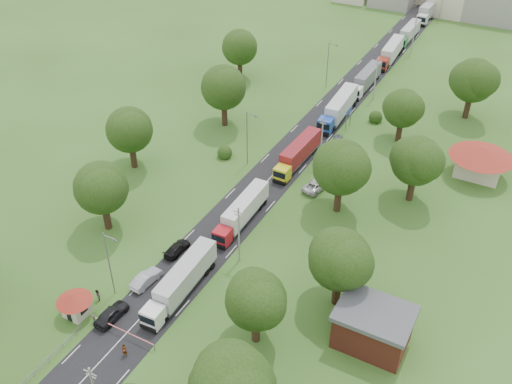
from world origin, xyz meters
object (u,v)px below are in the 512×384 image
Objects in this scene: boom_barrier at (114,327)px; guard_booth at (75,302)px; car_lane_mid at (146,279)px; pedestrian_near at (125,351)px; car_lane_front at (111,314)px; truck_0 at (182,281)px; info_sign at (349,114)px.

boom_barrier is 5.98m from guard_booth.
guard_booth is at bearing 68.27° from car_lane_mid.
car_lane_front is at bearing 127.25° from pedestrian_near.
guard_booth is 4.65m from car_lane_front.
car_lane_mid is 2.71× the size of pedestrian_near.
boom_barrier is 2.10× the size of guard_booth.
car_lane_mid reaches higher than boom_barrier.
car_lane_front is at bearing 19.67° from guard_booth.
pedestrian_near is at bearing -33.05° from boom_barrier.
car_lane_front is 6.89m from car_lane_mid.
truck_0 is at bearing 69.38° from boom_barrier.
car_lane_front is (-1.64, 1.50, -0.06)m from boom_barrier.
truck_0 is 5.35m from car_lane_mid.
boom_barrier is 9.96m from truck_0.
truck_0 reaches higher than boom_barrier.
pedestrian_near is at bearing -13.35° from guard_booth.
car_lane_mid is (0.00, 6.89, -0.03)m from car_lane_front.
info_sign reaches higher than truck_0.
car_lane_front reaches higher than boom_barrier.
boom_barrier is at bearing -96.24° from info_sign.
info_sign is (12.40, 60.00, 0.84)m from guard_booth.
car_lane_mid is (-5.12, -0.86, -1.30)m from truck_0.
info_sign is 0.85× the size of car_lane_mid.
car_lane_mid is (-8.20, -51.61, -2.21)m from info_sign.
pedestrian_near reaches higher than boom_barrier.
truck_0 reaches higher than car_lane_mid.
info_sign reaches higher than car_lane_mid.
info_sign reaches higher than guard_booth.
boom_barrier is 5.17× the size of pedestrian_near.
boom_barrier is at bearing 0.01° from guard_booth.
pedestrian_near is (5.00, -3.68, 0.06)m from car_lane_front.
car_lane_front is 2.73× the size of pedestrian_near.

